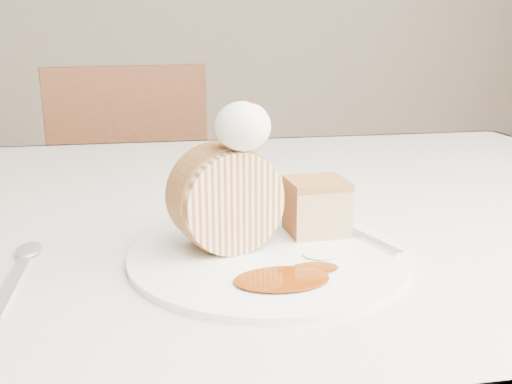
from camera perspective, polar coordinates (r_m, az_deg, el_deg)
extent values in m
cube|color=beige|center=(0.77, -4.77, -2.36)|extent=(1.40, 0.90, 0.04)
cube|color=beige|center=(1.23, -6.66, -1.33)|extent=(1.40, 0.01, 0.28)
cylinder|color=brown|center=(1.43, 19.95, -10.62)|extent=(0.06, 0.06, 0.71)
cube|color=brown|center=(1.80, -13.16, -2.24)|extent=(0.50, 0.50, 0.04)
cube|color=brown|center=(1.56, -12.44, 4.15)|extent=(0.42, 0.13, 0.44)
cylinder|color=brown|center=(2.07, -8.78, -6.15)|extent=(0.04, 0.04, 0.41)
cylinder|color=brown|center=(2.02, -18.72, -7.39)|extent=(0.04, 0.04, 0.41)
cylinder|color=brown|center=(1.75, -5.77, -10.22)|extent=(0.04, 0.04, 0.41)
cylinder|color=brown|center=(1.70, -17.64, -11.88)|extent=(0.04, 0.04, 0.41)
cylinder|color=white|center=(0.57, 1.17, -6.30)|extent=(0.29, 0.29, 0.01)
cylinder|color=beige|center=(0.57, -3.01, -0.66)|extent=(0.11, 0.08, 0.10)
cube|color=#A3703D|center=(0.62, 6.06, -1.78)|extent=(0.06, 0.06, 0.05)
ellipsoid|color=white|center=(0.54, -1.33, 6.59)|extent=(0.05, 0.05, 0.05)
ellipsoid|color=#722B04|center=(0.54, -1.11, 9.43)|extent=(0.03, 0.02, 0.01)
cube|color=silver|center=(0.62, 10.52, -4.34)|extent=(0.07, 0.16, 0.00)
cube|color=silver|center=(0.56, -23.25, -8.53)|extent=(0.02, 0.15, 0.00)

